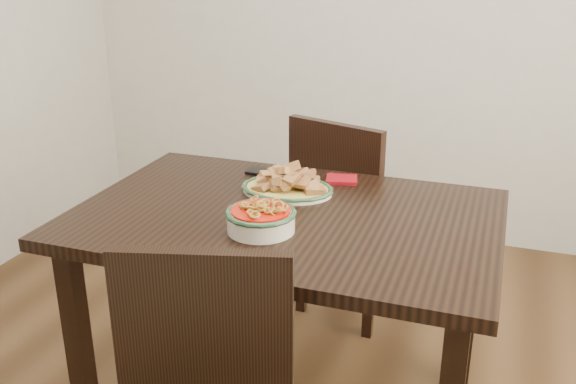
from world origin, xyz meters
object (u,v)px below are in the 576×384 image
(smartphone, at_px, (266,172))
(dining_table, at_px, (286,239))
(chair_far, at_px, (348,209))
(fish_plate, at_px, (287,180))
(noodle_bowl, at_px, (261,217))

(smartphone, bearing_deg, dining_table, -55.54)
(chair_far, height_order, fish_plate, chair_far)
(chair_far, bearing_deg, dining_table, 105.34)
(chair_far, height_order, noodle_bowl, chair_far)
(noodle_bowl, height_order, smartphone, noodle_bowl)
(dining_table, height_order, fish_plate, fish_plate)
(noodle_bowl, distance_m, smartphone, 0.50)
(dining_table, distance_m, chair_far, 0.70)
(dining_table, xyz_separation_m, chair_far, (0.03, 0.68, -0.16))
(smartphone, bearing_deg, chair_far, 62.40)
(fish_plate, height_order, smartphone, fish_plate)
(fish_plate, bearing_deg, dining_table, -72.00)
(fish_plate, xyz_separation_m, noodle_bowl, (0.03, -0.32, -0.00))
(noodle_bowl, bearing_deg, dining_table, 81.53)
(smartphone, bearing_deg, fish_plate, -44.73)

